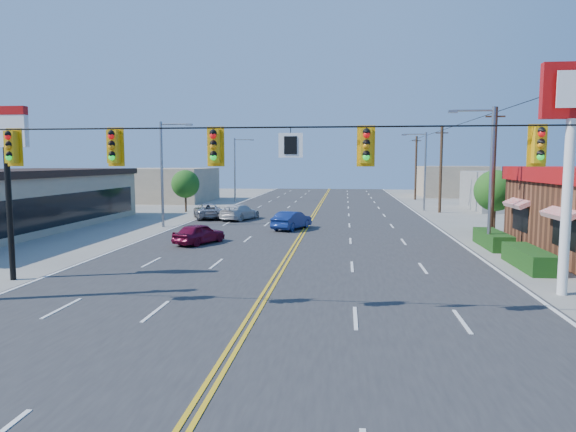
# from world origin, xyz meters

# --- Properties ---
(ground) EXTENTS (160.00, 160.00, 0.00)m
(ground) POSITION_xyz_m (0.00, 0.00, 0.00)
(ground) COLOR gray
(ground) RESTS_ON ground
(road) EXTENTS (20.00, 120.00, 0.06)m
(road) POSITION_xyz_m (0.00, 20.00, 0.03)
(road) COLOR #2D2D30
(road) RESTS_ON ground
(signal_span) EXTENTS (24.32, 0.34, 9.00)m
(signal_span) POSITION_xyz_m (-0.12, 0.00, 4.89)
(signal_span) COLOR #47301E
(signal_span) RESTS_ON ground
(kfc_pylon) EXTENTS (2.20, 0.36, 8.50)m
(kfc_pylon) POSITION_xyz_m (11.00, 4.00, 6.04)
(kfc_pylon) COLOR white
(kfc_pylon) RESTS_ON ground
(pizza_hut_sign) EXTENTS (1.90, 0.30, 6.85)m
(pizza_hut_sign) POSITION_xyz_m (-11.00, 4.00, 5.18)
(pizza_hut_sign) COLOR black
(pizza_hut_sign) RESTS_ON ground
(streetlight_se) EXTENTS (2.55, 0.25, 8.00)m
(streetlight_se) POSITION_xyz_m (10.79, 14.00, 4.51)
(streetlight_se) COLOR gray
(streetlight_se) RESTS_ON ground
(streetlight_ne) EXTENTS (2.55, 0.25, 8.00)m
(streetlight_ne) POSITION_xyz_m (10.79, 38.00, 4.51)
(streetlight_ne) COLOR gray
(streetlight_ne) RESTS_ON ground
(streetlight_sw) EXTENTS (2.55, 0.25, 8.00)m
(streetlight_sw) POSITION_xyz_m (-10.79, 22.00, 4.51)
(streetlight_sw) COLOR gray
(streetlight_sw) RESTS_ON ground
(streetlight_nw) EXTENTS (2.55, 0.25, 8.00)m
(streetlight_nw) POSITION_xyz_m (-10.79, 48.00, 4.51)
(streetlight_nw) COLOR gray
(streetlight_nw) RESTS_ON ground
(utility_pole_near) EXTENTS (0.28, 0.28, 8.40)m
(utility_pole_near) POSITION_xyz_m (12.20, 18.00, 4.20)
(utility_pole_near) COLOR #47301E
(utility_pole_near) RESTS_ON ground
(utility_pole_mid) EXTENTS (0.28, 0.28, 8.40)m
(utility_pole_mid) POSITION_xyz_m (12.20, 36.00, 4.20)
(utility_pole_mid) COLOR #47301E
(utility_pole_mid) RESTS_ON ground
(utility_pole_far) EXTENTS (0.28, 0.28, 8.40)m
(utility_pole_far) POSITION_xyz_m (12.20, 54.00, 4.20)
(utility_pole_far) COLOR #47301E
(utility_pole_far) RESTS_ON ground
(tree_kfc_rear) EXTENTS (2.94, 2.94, 4.41)m
(tree_kfc_rear) POSITION_xyz_m (13.50, 22.00, 2.93)
(tree_kfc_rear) COLOR #47301E
(tree_kfc_rear) RESTS_ON ground
(tree_west) EXTENTS (2.80, 2.80, 4.20)m
(tree_west) POSITION_xyz_m (-13.00, 34.00, 2.79)
(tree_west) COLOR #47301E
(tree_west) RESTS_ON ground
(bld_east_mid) EXTENTS (12.00, 10.00, 4.00)m
(bld_east_mid) POSITION_xyz_m (22.00, 40.00, 2.00)
(bld_east_mid) COLOR gray
(bld_east_mid) RESTS_ON ground
(bld_west_far) EXTENTS (11.00, 12.00, 4.20)m
(bld_west_far) POSITION_xyz_m (-20.00, 48.00, 2.10)
(bld_west_far) COLOR tan
(bld_west_far) RESTS_ON ground
(bld_east_far) EXTENTS (10.00, 10.00, 4.40)m
(bld_east_far) POSITION_xyz_m (19.00, 62.00, 2.20)
(bld_east_far) COLOR tan
(bld_east_far) RESTS_ON ground
(car_magenta) EXTENTS (2.81, 3.91, 1.24)m
(car_magenta) POSITION_xyz_m (-5.81, 13.93, 0.62)
(car_magenta) COLOR maroon
(car_magenta) RESTS_ON ground
(car_blue) EXTENTS (2.74, 4.29, 1.33)m
(car_blue) POSITION_xyz_m (-0.97, 21.21, 0.67)
(car_blue) COLOR navy
(car_blue) RESTS_ON ground
(car_white) EXTENTS (3.18, 4.92, 1.33)m
(car_white) POSITION_xyz_m (-6.04, 27.00, 0.66)
(car_white) COLOR silver
(car_white) RESTS_ON ground
(car_silver) EXTENTS (3.75, 5.21, 1.32)m
(car_silver) POSITION_xyz_m (-9.03, 27.66, 0.66)
(car_silver) COLOR #9B9A9F
(car_silver) RESTS_ON ground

